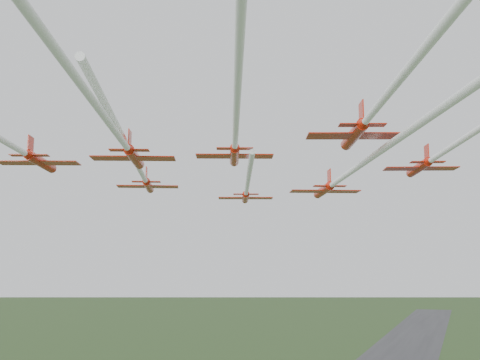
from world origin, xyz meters
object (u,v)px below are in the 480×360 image
(jet_lead, at_px, (247,190))
(jet_row4_left, at_px, (92,99))
(jet_row2_right, at_px, (354,169))
(jet_row3_mid, at_px, (235,134))
(jet_row3_right, at_px, (457,143))
(jet_row4_right, at_px, (381,102))
(jet_row2_left, at_px, (139,169))

(jet_lead, relative_size, jet_row4_left, 0.65)
(jet_row2_right, xyz_separation_m, jet_row3_mid, (-9.42, -13.24, 1.97))
(jet_row2_right, xyz_separation_m, jet_row3_right, (11.17, -4.49, 1.33))
(jet_row3_mid, xyz_separation_m, jet_row4_left, (-0.90, -23.29, -2.73))
(jet_row2_right, relative_size, jet_row3_mid, 1.37)
(jet_lead, height_order, jet_row4_right, jet_row4_right)
(jet_row3_mid, bearing_deg, jet_row2_left, 132.05)
(jet_row3_mid, height_order, jet_row4_right, jet_row3_mid)
(jet_lead, xyz_separation_m, jet_row3_right, (29.48, -19.68, 0.92))
(jet_row3_right, bearing_deg, jet_row4_left, -142.11)
(jet_row2_left, xyz_separation_m, jet_row3_mid, (15.09, -7.64, 1.33))
(jet_lead, distance_m, jet_row3_right, 35.46)
(jet_lead, relative_size, jet_row2_right, 0.64)
(jet_row2_left, height_order, jet_row3_right, jet_row3_right)
(jet_row2_right, height_order, jet_row4_right, jet_row4_right)
(jet_row2_left, xyz_separation_m, jet_row3_right, (35.68, 1.10, 0.69))
(jet_lead, xyz_separation_m, jet_row4_left, (7.99, -51.73, -1.17))
(jet_row4_left, distance_m, jet_row4_right, 21.58)
(jet_row3_mid, xyz_separation_m, jet_row4_right, (15.23, -9.09, -0.69))
(jet_row4_right, bearing_deg, jet_lead, 102.97)
(jet_lead, xyz_separation_m, jet_row2_right, (18.31, -15.20, -0.41))
(jet_row3_right, distance_m, jet_row4_right, 18.63)
(jet_row2_right, xyz_separation_m, jet_row4_left, (-10.32, -36.53, -0.76))
(jet_row2_right, height_order, jet_row4_left, jet_row2_right)
(jet_row3_mid, bearing_deg, jet_lead, 86.27)
(jet_row3_right, bearing_deg, jet_row3_mid, -175.25)
(jet_lead, height_order, jet_row2_right, jet_lead)
(jet_row2_left, xyz_separation_m, jet_row4_left, (14.19, -30.94, -1.40))
(jet_row3_mid, relative_size, jet_row3_right, 0.83)
(jet_lead, distance_m, jet_row2_left, 21.70)
(jet_lead, bearing_deg, jet_row2_right, -60.34)
(jet_row2_right, distance_m, jet_row3_right, 12.11)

